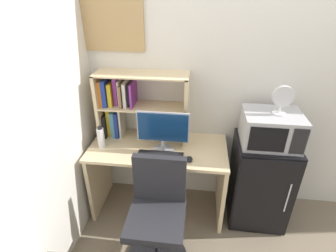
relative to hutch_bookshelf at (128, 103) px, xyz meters
name	(u,v)px	position (x,y,z in m)	size (l,w,h in m)	color
wall_back	(302,89)	(1.61, 0.15, 0.16)	(6.40, 0.04, 2.60)	silver
desk	(158,167)	(0.31, -0.18, -0.60)	(1.31, 0.62, 0.78)	beige
hutch_bookshelf	(128,103)	(0.00, 0.00, 0.00)	(0.86, 0.29, 0.66)	beige
monitor	(163,130)	(0.37, -0.24, -0.14)	(0.47, 0.20, 0.40)	#B7B7BC
keyboard	(160,156)	(0.36, -0.34, -0.35)	(0.41, 0.15, 0.02)	black
computer_mouse	(189,159)	(0.62, -0.36, -0.35)	(0.06, 0.09, 0.03)	black
water_bottle	(101,138)	(-0.22, -0.24, -0.26)	(0.07, 0.07, 0.22)	silver
mini_fridge	(260,182)	(1.31, -0.17, -0.69)	(0.54, 0.50, 0.90)	black
microwave	(271,129)	(1.31, -0.17, -0.10)	(0.49, 0.40, 0.29)	#ADADB2
desk_fan	(283,99)	(1.35, -0.17, 0.18)	(0.17, 0.11, 0.25)	silver
desk_chair	(157,220)	(0.39, -0.74, -0.72)	(0.53, 0.53, 0.96)	black
wall_corkboard	(113,25)	(-0.12, 0.12, 0.69)	(0.56, 0.02, 0.45)	tan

